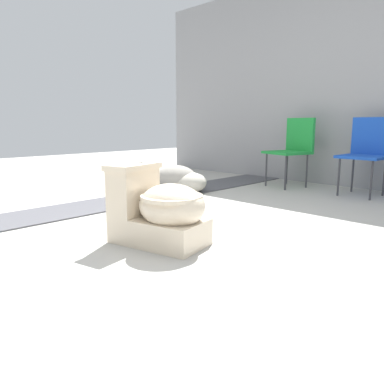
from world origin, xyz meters
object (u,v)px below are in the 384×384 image
object	(u,v)px
boulder_near	(176,179)
toilet	(160,210)
folding_chair_middle	(368,148)
boulder_far	(190,183)
folding_chair_left	(293,145)

from	to	relation	value
boulder_near	toilet	bearing A→B (deg)	-46.08
toilet	folding_chair_middle	distance (m)	2.71
folding_chair_middle	boulder_far	distance (m)	1.95
toilet	folding_chair_left	xyz separation A→B (m)	(-0.56, 2.63, 0.29)
boulder_far	boulder_near	bearing A→B (deg)	-154.65
folding_chair_middle	boulder_near	bearing A→B (deg)	-48.03
folding_chair_left	boulder_far	bearing A→B (deg)	-9.63
folding_chair_middle	boulder_far	bearing A→B (deg)	-46.76
folding_chair_middle	boulder_near	size ratio (longest dim) A/B	1.76
folding_chair_left	boulder_near	bearing A→B (deg)	-13.73
toilet	folding_chair_left	distance (m)	2.70
boulder_far	folding_chair_left	bearing A→B (deg)	64.24
boulder_near	boulder_far	bearing A→B (deg)	25.35
folding_chair_left	boulder_near	distance (m)	1.52
toilet	boulder_far	distance (m)	1.82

